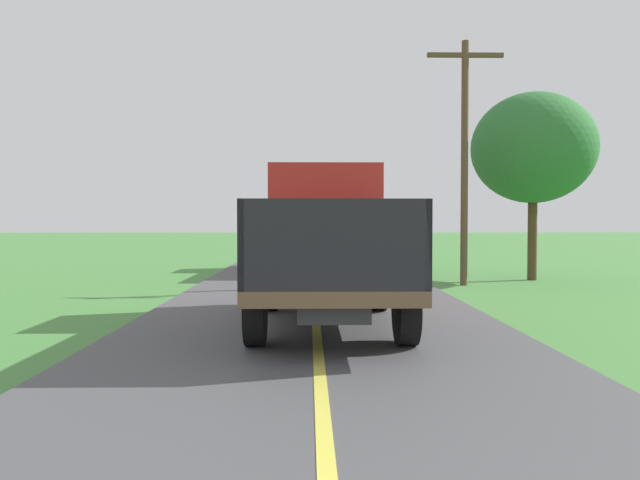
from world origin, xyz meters
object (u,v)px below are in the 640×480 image
Objects in this scene: banana_truck_near at (327,241)px; banana_truck_far at (314,231)px; roadside_tree_near_left at (533,148)px; utility_pole_roadside at (465,153)px.

banana_truck_near is 11.63m from banana_truck_far.
banana_truck_near is at bearing -89.41° from banana_truck_far.
banana_truck_near is 10.56m from roadside_tree_near_left.
banana_truck_far is at bearing 150.51° from roadside_tree_near_left.
banana_truck_far is 8.12m from roadside_tree_near_left.
roadside_tree_near_left reaches higher than banana_truck_near.
banana_truck_near is at bearing -130.01° from roadside_tree_near_left.
utility_pole_roadside is at bearing -148.50° from roadside_tree_near_left.
banana_truck_far is 7.15m from utility_pole_roadside.
roadside_tree_near_left reaches higher than banana_truck_far.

